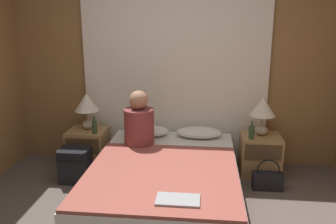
{
  "coord_description": "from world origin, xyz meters",
  "views": [
    {
      "loc": [
        0.37,
        -2.44,
        1.85
      ],
      "look_at": [
        0.0,
        1.11,
        0.87
      ],
      "focal_mm": 38.0,
      "sensor_mm": 36.0,
      "label": 1
    }
  ],
  "objects_px": {
    "nightstand_left": "(89,148)",
    "person_left_in_bed": "(139,123)",
    "pillow_left": "(146,131)",
    "laptop_on_bed": "(178,200)",
    "backpack_on_floor": "(75,163)",
    "handbag_on_floor": "(268,180)",
    "nightstand_right": "(260,155)",
    "beer_bottle_on_right_stand": "(252,132)",
    "pillow_right": "(199,133)",
    "beer_bottle_on_left_stand": "(94,127)",
    "lamp_right": "(263,109)",
    "bed": "(165,183)",
    "lamp_left": "(87,105)"
  },
  "relations": [
    {
      "from": "nightstand_left",
      "to": "person_left_in_bed",
      "type": "bearing_deg",
      "value": -23.32
    },
    {
      "from": "pillow_left",
      "to": "laptop_on_bed",
      "type": "bearing_deg",
      "value": -72.22
    },
    {
      "from": "backpack_on_floor",
      "to": "handbag_on_floor",
      "type": "height_order",
      "value": "backpack_on_floor"
    },
    {
      "from": "nightstand_right",
      "to": "laptop_on_bed",
      "type": "height_order",
      "value": "nightstand_right"
    },
    {
      "from": "beer_bottle_on_right_stand",
      "to": "pillow_right",
      "type": "bearing_deg",
      "value": 164.38
    },
    {
      "from": "beer_bottle_on_left_stand",
      "to": "laptop_on_bed",
      "type": "xyz_separation_m",
      "value": [
        1.11,
        -1.43,
        -0.11
      ]
    },
    {
      "from": "beer_bottle_on_right_stand",
      "to": "handbag_on_floor",
      "type": "bearing_deg",
      "value": -57.05
    },
    {
      "from": "nightstand_left",
      "to": "pillow_right",
      "type": "relative_size",
      "value": 0.89
    },
    {
      "from": "lamp_right",
      "to": "handbag_on_floor",
      "type": "relative_size",
      "value": 1.3
    },
    {
      "from": "backpack_on_floor",
      "to": "bed",
      "type": "bearing_deg",
      "value": -18.65
    },
    {
      "from": "beer_bottle_on_right_stand",
      "to": "backpack_on_floor",
      "type": "bearing_deg",
      "value": -171.19
    },
    {
      "from": "backpack_on_floor",
      "to": "laptop_on_bed",
      "type": "bearing_deg",
      "value": -41.76
    },
    {
      "from": "nightstand_left",
      "to": "lamp_right",
      "type": "relative_size",
      "value": 1.07
    },
    {
      "from": "beer_bottle_on_right_stand",
      "to": "backpack_on_floor",
      "type": "relative_size",
      "value": 0.54
    },
    {
      "from": "lamp_left",
      "to": "backpack_on_floor",
      "type": "distance_m",
      "value": 0.73
    },
    {
      "from": "pillow_right",
      "to": "lamp_left",
      "type": "bearing_deg",
      "value": -179.44
    },
    {
      "from": "lamp_left",
      "to": "person_left_in_bed",
      "type": "bearing_deg",
      "value": -25.61
    },
    {
      "from": "pillow_right",
      "to": "beer_bottle_on_left_stand",
      "type": "relative_size",
      "value": 2.59
    },
    {
      "from": "nightstand_right",
      "to": "bed",
      "type": "bearing_deg",
      "value": -143.13
    },
    {
      "from": "pillow_right",
      "to": "beer_bottle_on_right_stand",
      "type": "bearing_deg",
      "value": -15.62
    },
    {
      "from": "lamp_left",
      "to": "beer_bottle_on_left_stand",
      "type": "distance_m",
      "value": 0.3
    },
    {
      "from": "bed",
      "to": "lamp_left",
      "type": "height_order",
      "value": "lamp_left"
    },
    {
      "from": "beer_bottle_on_right_stand",
      "to": "handbag_on_floor",
      "type": "xyz_separation_m",
      "value": [
        0.17,
        -0.26,
        -0.46
      ]
    },
    {
      "from": "bed",
      "to": "nightstand_right",
      "type": "relative_size",
      "value": 4.25
    },
    {
      "from": "nightstand_right",
      "to": "lamp_right",
      "type": "distance_m",
      "value": 0.55
    },
    {
      "from": "backpack_on_floor",
      "to": "pillow_right",
      "type": "bearing_deg",
      "value": 18.84
    },
    {
      "from": "nightstand_left",
      "to": "pillow_right",
      "type": "height_order",
      "value": "pillow_right"
    },
    {
      "from": "lamp_right",
      "to": "beer_bottle_on_right_stand",
      "type": "bearing_deg",
      "value": -130.88
    },
    {
      "from": "nightstand_right",
      "to": "handbag_on_floor",
      "type": "xyz_separation_m",
      "value": [
        0.04,
        -0.38,
        -0.14
      ]
    },
    {
      "from": "bed",
      "to": "nightstand_left",
      "type": "xyz_separation_m",
      "value": [
        -1.05,
        0.79,
        0.03
      ]
    },
    {
      "from": "bed",
      "to": "handbag_on_floor",
      "type": "height_order",
      "value": "bed"
    },
    {
      "from": "pillow_right",
      "to": "laptop_on_bed",
      "type": "xyz_separation_m",
      "value": [
        -0.13,
        -1.6,
        -0.02
      ]
    },
    {
      "from": "lamp_left",
      "to": "beer_bottle_on_right_stand",
      "type": "relative_size",
      "value": 2.11
    },
    {
      "from": "lamp_left",
      "to": "pillow_right",
      "type": "distance_m",
      "value": 1.4
    },
    {
      "from": "lamp_left",
      "to": "laptop_on_bed",
      "type": "height_order",
      "value": "lamp_left"
    },
    {
      "from": "beer_bottle_on_right_stand",
      "to": "laptop_on_bed",
      "type": "height_order",
      "value": "beer_bottle_on_right_stand"
    },
    {
      "from": "pillow_left",
      "to": "beer_bottle_on_right_stand",
      "type": "height_order",
      "value": "beer_bottle_on_right_stand"
    },
    {
      "from": "backpack_on_floor",
      "to": "handbag_on_floor",
      "type": "xyz_separation_m",
      "value": [
        2.15,
        0.05,
        -0.12
      ]
    },
    {
      "from": "nightstand_right",
      "to": "handbag_on_floor",
      "type": "relative_size",
      "value": 1.39
    },
    {
      "from": "backpack_on_floor",
      "to": "handbag_on_floor",
      "type": "bearing_deg",
      "value": 1.2
    },
    {
      "from": "lamp_left",
      "to": "beer_bottle_on_left_stand",
      "type": "xyz_separation_m",
      "value": [
        0.13,
        -0.15,
        -0.23
      ]
    },
    {
      "from": "lamp_left",
      "to": "laptop_on_bed",
      "type": "bearing_deg",
      "value": -51.95
    },
    {
      "from": "bed",
      "to": "backpack_on_floor",
      "type": "relative_size",
      "value": 5.14
    },
    {
      "from": "nightstand_right",
      "to": "laptop_on_bed",
      "type": "distance_m",
      "value": 1.78
    },
    {
      "from": "nightstand_right",
      "to": "pillow_right",
      "type": "bearing_deg",
      "value": 176.26
    },
    {
      "from": "pillow_right",
      "to": "nightstand_right",
      "type": "bearing_deg",
      "value": -3.74
    },
    {
      "from": "lamp_right",
      "to": "laptop_on_bed",
      "type": "distance_m",
      "value": 1.83
    },
    {
      "from": "pillow_left",
      "to": "person_left_in_bed",
      "type": "height_order",
      "value": "person_left_in_bed"
    },
    {
      "from": "lamp_left",
      "to": "handbag_on_floor",
      "type": "height_order",
      "value": "lamp_left"
    },
    {
      "from": "beer_bottle_on_left_stand",
      "to": "backpack_on_floor",
      "type": "height_order",
      "value": "beer_bottle_on_left_stand"
    }
  ]
}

